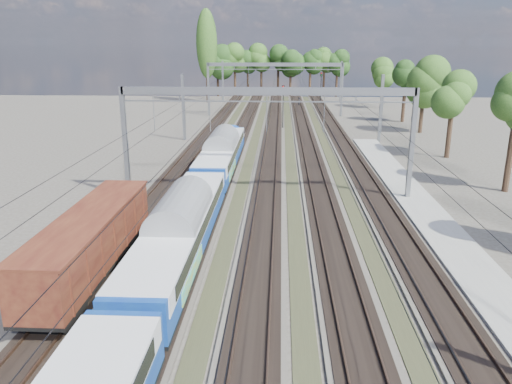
{
  "coord_description": "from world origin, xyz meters",
  "views": [
    {
      "loc": [
        1.1,
        -9.36,
        12.36
      ],
      "look_at": [
        -0.47,
        22.33,
        2.8
      ],
      "focal_mm": 35.0,
      "sensor_mm": 36.0,
      "label": 1
    }
  ],
  "objects_px": {
    "signal_far": "(321,84)",
    "signal_near": "(283,102)",
    "emu_train": "(179,226)",
    "worker": "(299,102)",
    "freight_boxcar": "(91,241)"
  },
  "relations": [
    {
      "from": "worker",
      "to": "freight_boxcar",
      "type": "bearing_deg",
      "value": 163.47
    },
    {
      "from": "signal_near",
      "to": "worker",
      "type": "bearing_deg",
      "value": 79.69
    },
    {
      "from": "emu_train",
      "to": "worker",
      "type": "bearing_deg",
      "value": 82.96
    },
    {
      "from": "emu_train",
      "to": "freight_boxcar",
      "type": "xyz_separation_m",
      "value": [
        -4.5,
        -1.53,
        -0.37
      ]
    },
    {
      "from": "signal_near",
      "to": "signal_far",
      "type": "height_order",
      "value": "signal_far"
    },
    {
      "from": "emu_train",
      "to": "signal_near",
      "type": "height_order",
      "value": "signal_near"
    },
    {
      "from": "emu_train",
      "to": "freight_boxcar",
      "type": "relative_size",
      "value": 4.54
    },
    {
      "from": "emu_train",
      "to": "worker",
      "type": "height_order",
      "value": "emu_train"
    },
    {
      "from": "freight_boxcar",
      "to": "emu_train",
      "type": "bearing_deg",
      "value": 18.78
    },
    {
      "from": "worker",
      "to": "signal_far",
      "type": "xyz_separation_m",
      "value": [
        4.5,
        3.74,
        3.2
      ]
    },
    {
      "from": "freight_boxcar",
      "to": "worker",
      "type": "height_order",
      "value": "freight_boxcar"
    },
    {
      "from": "signal_far",
      "to": "worker",
      "type": "bearing_deg",
      "value": -149.64
    },
    {
      "from": "freight_boxcar",
      "to": "signal_near",
      "type": "height_order",
      "value": "signal_near"
    },
    {
      "from": "signal_near",
      "to": "signal_far",
      "type": "bearing_deg",
      "value": 72.5
    },
    {
      "from": "signal_far",
      "to": "signal_near",
      "type": "bearing_deg",
      "value": -113.65
    }
  ]
}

